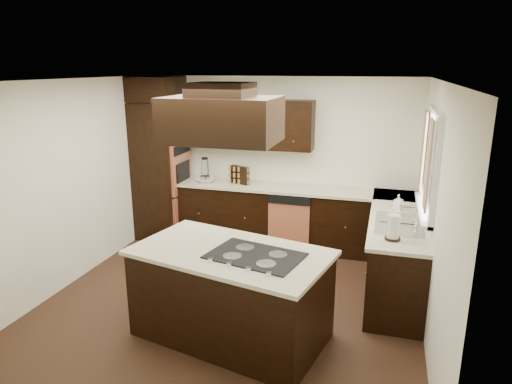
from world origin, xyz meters
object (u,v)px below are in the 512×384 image
Objects in this scene: island at (231,295)px; oven_column at (161,171)px; range_hood at (222,120)px; spice_rack at (240,175)px.

oven_column is at bearing 142.11° from island.
range_hood is at bearing -50.26° from oven_column.
range_hood is at bearing -51.81° from spice_rack.
oven_column is at bearing -152.37° from spice_rack.
range_hood is 3.28× the size of spice_rack.
island is at bearing -50.48° from oven_column.
oven_column reaches higher than spice_rack.
range_hood is (1.88, -2.25, 1.10)m from oven_column.
island is at bearing -53.64° from range_hood.
oven_column is 1.17× the size of island.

